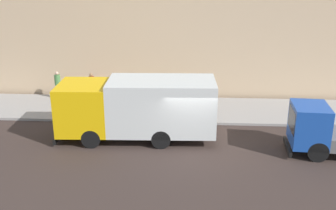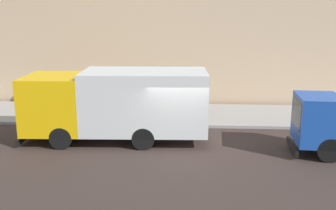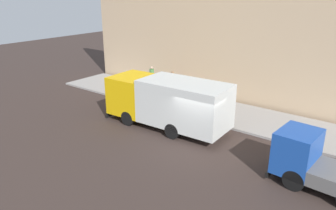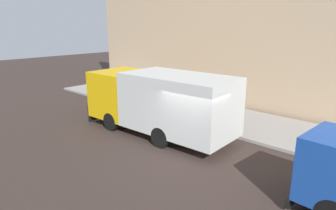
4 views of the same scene
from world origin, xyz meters
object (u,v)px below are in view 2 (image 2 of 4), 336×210
Objects in this scene: pedestrian_standing at (35,89)px; traffic_cone_orange at (28,114)px; large_utility_truck at (117,102)px; pedestrian_walking at (72,90)px.

pedestrian_standing is 3.09m from traffic_cone_orange.
pedestrian_standing is (5.35, 5.68, -0.57)m from large_utility_truck.
large_utility_truck reaches higher than traffic_cone_orange.
large_utility_truck is at bearing -65.31° from pedestrian_standing.
pedestrian_standing is (0.07, 2.13, 0.02)m from pedestrian_walking.
traffic_cone_orange is (-2.84, 1.32, -0.62)m from pedestrian_walking.
traffic_cone_orange is (2.44, 4.87, -1.21)m from large_utility_truck.
pedestrian_walking is 3.19m from traffic_cone_orange.
large_utility_truck reaches higher than pedestrian_standing.
pedestrian_walking is (5.29, 3.55, -0.59)m from large_utility_truck.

